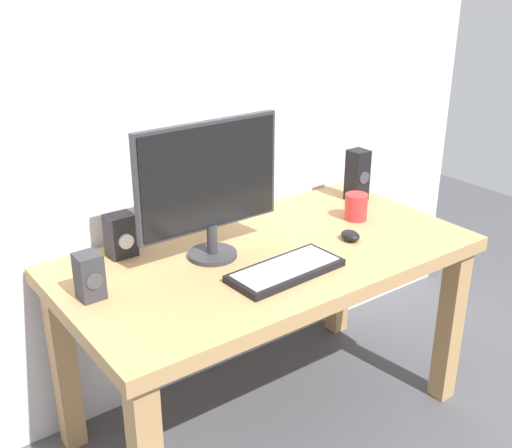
# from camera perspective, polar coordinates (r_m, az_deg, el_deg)

# --- Properties ---
(ground_plane) EXTENTS (6.00, 6.00, 0.00)m
(ground_plane) POSITION_cam_1_polar(r_m,az_deg,el_deg) (2.63, 0.98, -16.87)
(ground_plane) COLOR #4C4C51
(wall_back) EXTENTS (2.93, 0.04, 3.00)m
(wall_back) POSITION_cam_1_polar(r_m,az_deg,el_deg) (2.38, -5.30, 18.40)
(wall_back) COLOR silver
(wall_back) RESTS_ON ground_plane
(desk) EXTENTS (1.47, 0.77, 0.72)m
(desk) POSITION_cam_1_polar(r_m,az_deg,el_deg) (2.28, 1.08, -4.82)
(desk) COLOR tan
(desk) RESTS_ON ground_plane
(monitor) EXTENTS (0.54, 0.17, 0.48)m
(monitor) POSITION_cam_1_polar(r_m,az_deg,el_deg) (2.11, -4.23, 3.64)
(monitor) COLOR #333338
(monitor) RESTS_ON desk
(keyboard_primary) EXTENTS (0.40, 0.19, 0.03)m
(keyboard_primary) POSITION_cam_1_polar(r_m,az_deg,el_deg) (2.08, 2.67, -4.16)
(keyboard_primary) COLOR black
(keyboard_primary) RESTS_ON desk
(mouse) EXTENTS (0.07, 0.09, 0.04)m
(mouse) POSITION_cam_1_polar(r_m,az_deg,el_deg) (2.35, 8.46, -1.03)
(mouse) COLOR black
(mouse) RESTS_ON desk
(speaker_right) EXTENTS (0.07, 0.08, 0.22)m
(speaker_right) POSITION_cam_1_polar(r_m,az_deg,el_deg) (2.71, 9.08, 4.34)
(speaker_right) COLOR black
(speaker_right) RESTS_ON desk
(speaker_left) EXTENTS (0.07, 0.08, 0.15)m
(speaker_left) POSITION_cam_1_polar(r_m,az_deg,el_deg) (1.98, -14.72, -4.56)
(speaker_left) COLOR #333338
(speaker_left) RESTS_ON desk
(audio_controller) EXTENTS (0.09, 0.09, 0.15)m
(audio_controller) POSITION_cam_1_polar(r_m,az_deg,el_deg) (2.23, -12.05, -1.01)
(audio_controller) COLOR #232328
(audio_controller) RESTS_ON desk
(coffee_mug) EXTENTS (0.09, 0.09, 0.10)m
(coffee_mug) POSITION_cam_1_polar(r_m,az_deg,el_deg) (2.52, 8.96, 1.54)
(coffee_mug) COLOR red
(coffee_mug) RESTS_ON desk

